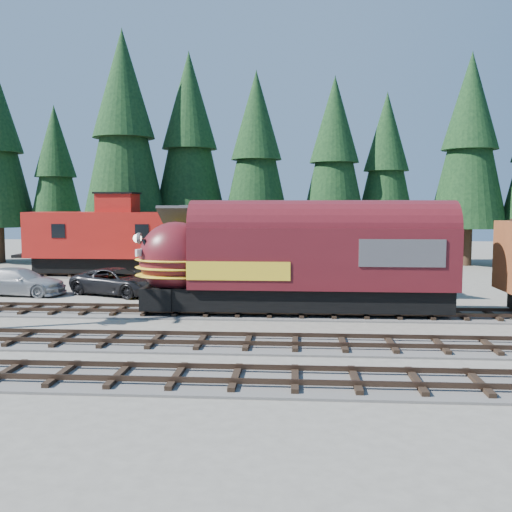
# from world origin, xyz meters

# --- Properties ---
(ground) EXTENTS (120.00, 120.00, 0.00)m
(ground) POSITION_xyz_m (0.00, 0.00, 0.00)
(ground) COLOR #6B665B
(ground) RESTS_ON ground
(track_siding) EXTENTS (68.00, 3.20, 0.33)m
(track_siding) POSITION_xyz_m (10.00, 4.00, 0.06)
(track_siding) COLOR #4C4947
(track_siding) RESTS_ON ground
(track_spur) EXTENTS (32.00, 3.20, 0.33)m
(track_spur) POSITION_xyz_m (-10.00, 18.00, 0.06)
(track_spur) COLOR #4C4947
(track_spur) RESTS_ON ground
(depot) EXTENTS (12.80, 7.00, 5.30)m
(depot) POSITION_xyz_m (-0.00, 10.50, 2.96)
(depot) COLOR gold
(depot) RESTS_ON ground
(conifer_backdrop) EXTENTS (79.26, 20.63, 17.45)m
(conifer_backdrop) POSITION_xyz_m (3.47, 25.34, 9.94)
(conifer_backdrop) COLOR black
(conifer_backdrop) RESTS_ON ground
(locomotive) EXTENTS (15.38, 3.06, 4.18)m
(locomotive) POSITION_xyz_m (0.81, 4.00, 2.46)
(locomotive) COLOR black
(locomotive) RESTS_ON ground
(caboose) EXTENTS (11.09, 3.21, 5.76)m
(caboose) POSITION_xyz_m (-12.93, 18.00, 2.83)
(caboose) COLOR black
(caboose) RESTS_ON ground
(pickup_truck_a) EXTENTS (6.23, 4.50, 1.58)m
(pickup_truck_a) POSITION_xyz_m (-9.28, 9.49, 0.79)
(pickup_truck_a) COLOR black
(pickup_truck_a) RESTS_ON ground
(pickup_truck_b) EXTENTS (5.65, 2.64, 1.59)m
(pickup_truck_b) POSITION_xyz_m (-15.07, 8.99, 0.80)
(pickup_truck_b) COLOR #A7AAAE
(pickup_truck_b) RESTS_ON ground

